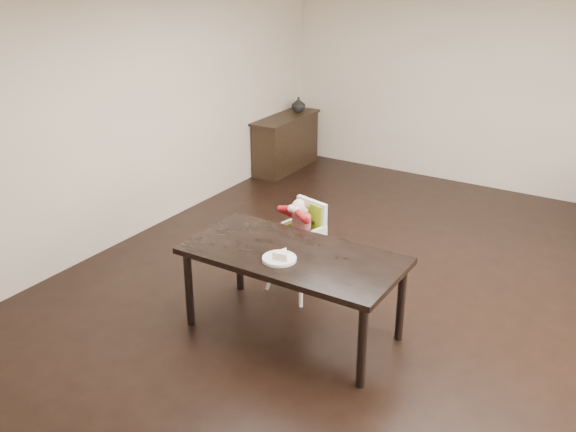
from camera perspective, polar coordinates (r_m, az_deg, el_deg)
name	(u,v)px	position (r m, az deg, el deg)	size (l,w,h in m)	color
ground	(384,296)	(6.20, 8.50, -7.02)	(7.00, 7.00, 0.00)	black
room_walls	(397,102)	(5.52, 9.63, 9.92)	(6.02, 7.02, 2.71)	beige
dining_table	(293,262)	(5.28, 0.45, -4.08)	(1.80, 0.90, 0.75)	black
high_chair	(303,226)	(5.96, 1.33, -0.89)	(0.48, 0.48, 0.94)	white
plate	(280,257)	(5.11, -0.70, -3.69)	(0.35, 0.35, 0.08)	white
sideboard	(286,143)	(9.45, -0.21, 6.53)	(0.44, 1.26, 0.79)	black
vase	(298,105)	(9.62, 0.94, 9.88)	(0.20, 0.21, 0.20)	#99999E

